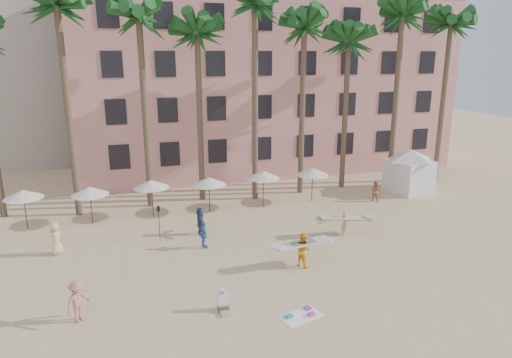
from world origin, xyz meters
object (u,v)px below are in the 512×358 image
object	(u,v)px
cabana	(410,167)
carrier_yellow	(345,221)
pink_hotel	(261,85)
carrier_white	(303,249)

from	to	relation	value
cabana	carrier_yellow	distance (m)	11.84
carrier_yellow	pink_hotel	bearing A→B (deg)	87.83
pink_hotel	carrier_white	bearing A→B (deg)	-101.82
carrier_white	carrier_yellow	bearing A→B (deg)	38.36
carrier_yellow	carrier_white	xyz separation A→B (m)	(-4.17, -3.30, 0.06)
carrier_white	pink_hotel	bearing A→B (deg)	78.18
cabana	carrier_white	bearing A→B (deg)	-142.77
pink_hotel	carrier_yellow	xyz separation A→B (m)	(-0.77, -20.29, -7.08)
carrier_white	cabana	bearing A→B (deg)	37.23
pink_hotel	carrier_yellow	distance (m)	21.50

